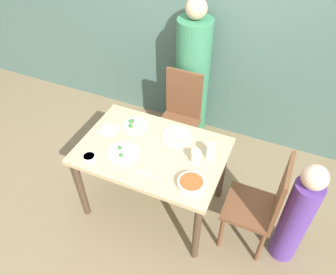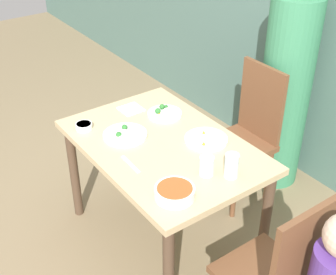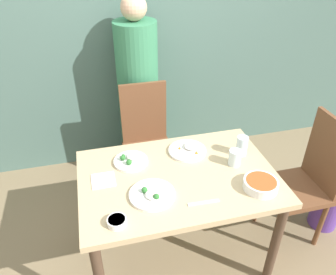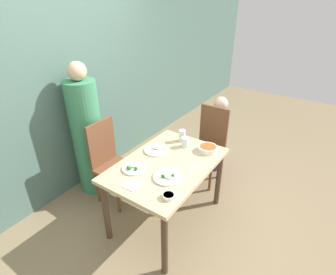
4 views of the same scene
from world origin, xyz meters
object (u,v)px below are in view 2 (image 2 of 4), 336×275
Objects in this scene: chair_child_spot at (278,274)px; chair_adult_spot at (247,132)px; bowl_curry at (175,192)px; plate_rice_adult at (207,139)px; glass_water_tall at (207,166)px; person_adult at (285,91)px.

chair_adult_spot is at bearing -127.34° from chair_child_spot.
chair_child_spot is 0.62m from bowl_curry.
glass_water_tall is (0.25, -0.21, 0.04)m from plate_rice_adult.
person_adult is at bearing 90.00° from chair_adult_spot.
person_adult is 1.16m from glass_water_tall.
plate_rice_adult is (0.19, -0.53, 0.24)m from chair_adult_spot.
chair_adult_spot is 0.61m from plate_rice_adult.
person_adult reaches higher than glass_water_tall.
chair_child_spot is at bearing 23.10° from bowl_curry.
chair_adult_spot reaches higher than glass_water_tall.
person_adult is 6.34× the size of plate_rice_adult.
bowl_curry is (-0.52, -0.22, 0.25)m from chair_child_spot.
plate_rice_adult is at bearing 139.80° from glass_water_tall.
bowl_curry is (0.49, -0.99, 0.25)m from chair_adult_spot.
person_adult reaches higher than chair_child_spot.
person_adult reaches higher than bowl_curry.
chair_adult_spot is at bearing -90.00° from person_adult.
chair_adult_spot reaches higher than plate_rice_adult.
plate_rice_adult is at bearing -77.98° from person_adult.
plate_rice_adult is at bearing -70.78° from chair_adult_spot.
plate_rice_adult is 2.38× the size of glass_water_tall.
chair_child_spot is 4.92× the size of bowl_curry.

